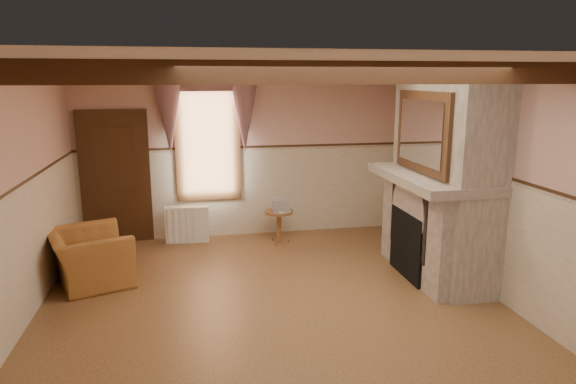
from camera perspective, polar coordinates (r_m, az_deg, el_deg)
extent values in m
cube|color=brown|center=(6.26, -1.63, -12.56)|extent=(5.50, 6.00, 0.01)
cube|color=silver|center=(5.67, -1.81, 14.01)|extent=(5.50, 6.00, 0.01)
cube|color=tan|center=(8.73, -4.92, 4.23)|extent=(5.50, 0.02, 2.80)
cube|color=tan|center=(3.02, 7.75, -12.10)|extent=(5.50, 0.02, 2.80)
cube|color=tan|center=(6.02, -28.51, -1.03)|extent=(0.02, 6.00, 2.80)
cube|color=tan|center=(6.80, 21.80, 1.01)|extent=(0.02, 6.00, 2.80)
cube|color=black|center=(7.19, 13.54, -5.68)|extent=(0.20, 0.95, 0.90)
imported|color=#9E662D|center=(7.27, -21.16, -6.79)|extent=(1.26, 1.34, 0.71)
cylinder|color=brown|center=(8.41, -1.01, -3.91)|extent=(0.60, 0.60, 0.55)
cube|color=#B7AD8C|center=(8.30, -0.80, -1.44)|extent=(0.29, 0.34, 0.20)
cube|color=white|center=(8.62, -11.13, -3.55)|extent=(0.71, 0.21, 0.60)
imported|color=brown|center=(7.11, 15.54, 2.41)|extent=(0.33, 0.33, 0.08)
cube|color=#311D0D|center=(7.75, 13.18, 3.80)|extent=(0.14, 0.24, 0.20)
cylinder|color=#B48532|center=(7.65, 13.51, 3.97)|extent=(0.11, 0.11, 0.28)
cylinder|color=maroon|center=(6.69, 17.34, 2.03)|extent=(0.06, 0.06, 0.16)
cylinder|color=gold|center=(6.80, 16.85, 2.05)|extent=(0.06, 0.06, 0.12)
cube|color=gray|center=(7.15, 17.03, 1.88)|extent=(0.85, 2.00, 2.80)
cube|color=gray|center=(7.07, 15.72, 1.52)|extent=(1.05, 2.05, 0.12)
cube|color=silver|center=(6.90, 14.64, 6.45)|extent=(0.06, 1.44, 1.04)
cube|color=black|center=(8.77, -18.61, 1.33)|extent=(1.10, 0.10, 2.10)
cube|color=white|center=(8.63, -8.91, 5.70)|extent=(1.06, 0.08, 2.02)
cube|color=gray|center=(8.49, -9.02, 9.66)|extent=(1.30, 0.14, 1.40)
cube|color=black|center=(4.49, 0.72, 13.12)|extent=(5.50, 0.18, 0.20)
cube|color=black|center=(6.86, -3.46, 12.90)|extent=(5.50, 0.18, 0.20)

